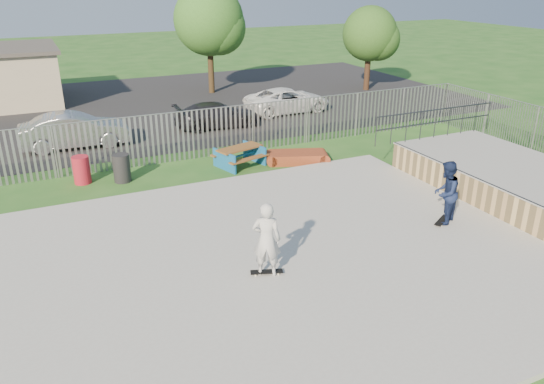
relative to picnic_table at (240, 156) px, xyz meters
name	(u,v)px	position (x,y,z in m)	size (l,w,h in m)	color
ground	(262,266)	(-2.36, -7.40, -0.39)	(120.00, 120.00, 0.00)	#21541D
concrete_slab	(262,263)	(-2.36, -7.40, -0.31)	(15.00, 12.00, 0.15)	#A3A29D
quarter_pipe	(503,177)	(7.13, -6.36, 0.17)	(5.50, 7.05, 2.19)	tan
fence	(233,169)	(-1.36, -2.82, 0.61)	(26.04, 16.02, 2.00)	gray
picnic_table	(240,156)	(0.00, 0.00, 0.00)	(2.14, 1.92, 0.76)	brown
funbox	(297,157)	(2.23, -0.59, -0.18)	(2.32, 1.70, 0.42)	maroon
trash_bin_red	(82,170)	(-5.82, 0.67, 0.11)	(0.60, 0.60, 1.00)	#AA1A2A
trash_bin_grey	(122,168)	(-4.49, 0.23, 0.13)	(0.61, 0.61, 1.02)	black
parking_lot	(124,108)	(-2.36, 11.60, -0.38)	(40.00, 18.00, 0.02)	black
car_silver	(75,130)	(-5.53, 5.17, 0.38)	(1.58, 4.53, 1.49)	#B7B8BC
car_dark	(217,115)	(1.09, 5.65, 0.24)	(1.70, 4.18, 1.21)	#222227
car_white	(288,100)	(5.57, 6.94, 0.28)	(2.15, 4.66, 1.29)	white
tree_mid	(209,20)	(3.51, 13.54, 4.00)	(4.22, 4.22, 6.51)	#3F2E19
tree_right	(370,34)	(12.86, 10.13, 3.12)	(3.38, 3.38, 5.21)	#3C2618
skateboard_a	(442,221)	(3.41, -7.61, -0.20)	(0.79, 0.58, 0.08)	black
skateboard_b	(267,273)	(-2.51, -8.06, -0.20)	(0.82, 0.45, 0.08)	black
skater_navy	(446,193)	(3.41, -7.61, 0.72)	(0.93, 0.72, 1.91)	#152043
skater_white	(267,239)	(-2.51, -8.06, 0.72)	(0.70, 0.46, 1.91)	silver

